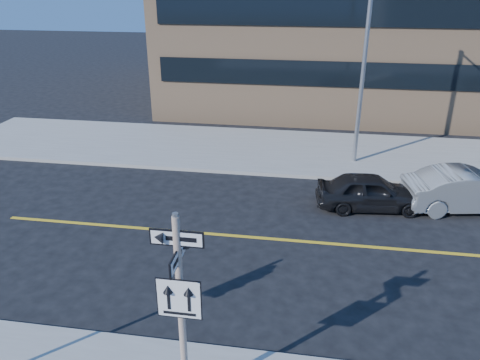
% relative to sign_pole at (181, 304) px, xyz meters
% --- Properties ---
extents(ground, '(120.00, 120.00, 0.00)m').
position_rel_sign_pole_xyz_m(ground, '(0.00, 2.51, -2.44)').
color(ground, black).
rests_on(ground, ground).
extents(sign_pole, '(0.92, 0.92, 4.06)m').
position_rel_sign_pole_xyz_m(sign_pole, '(0.00, 0.00, 0.00)').
color(sign_pole, silver).
rests_on(sign_pole, near_sidewalk).
extents(parked_car_a, '(1.91, 3.94, 1.30)m').
position_rel_sign_pole_xyz_m(parked_car_a, '(4.28, 9.23, -1.79)').
color(parked_car_a, black).
rests_on(parked_car_a, ground).
extents(parked_car_b, '(2.35, 4.71, 1.48)m').
position_rel_sign_pole_xyz_m(parked_car_b, '(7.68, 9.69, -1.70)').
color(parked_car_b, gray).
rests_on(parked_car_b, ground).
extents(streetlight_a, '(0.55, 2.25, 8.00)m').
position_rel_sign_pole_xyz_m(streetlight_a, '(4.00, 13.27, 2.32)').
color(streetlight_a, gray).
rests_on(streetlight_a, far_sidewalk).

